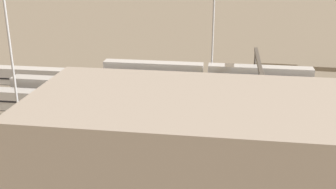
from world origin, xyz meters
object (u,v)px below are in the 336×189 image
at_px(train_on_track_3, 249,99).
at_px(maintenance_shed, 187,144).
at_px(train_on_track_2, 207,91).
at_px(train_on_track_0, 205,75).
at_px(signal_gantry, 259,69).
at_px(train_on_track_4, 117,105).
at_px(light_mast_1, 5,10).
at_px(train_on_track_1, 187,83).
at_px(light_mast_0, 214,2).

xyz_separation_m(train_on_track_3, maintenance_shed, (8.95, 28.07, 3.75)).
height_order(train_on_track_2, maintenance_shed, maintenance_shed).
xyz_separation_m(train_on_track_3, train_on_track_0, (9.22, -15.00, -0.02)).
xyz_separation_m(train_on_track_2, maintenance_shed, (0.73, 33.07, 4.21)).
bearing_deg(train_on_track_2, maintenance_shed, 88.74).
distance_m(train_on_track_3, train_on_track_0, 17.61).
relative_size(signal_gantry, maintenance_shed, 0.63).
height_order(train_on_track_4, light_mast_1, light_mast_1).
xyz_separation_m(train_on_track_0, maintenance_shed, (-0.27, 43.07, 3.77)).
xyz_separation_m(train_on_track_3, signal_gantry, (-1.80, -5.00, 4.80)).
relative_size(train_on_track_1, maintenance_shed, 3.50).
height_order(train_on_track_1, light_mast_0, light_mast_0).
relative_size(train_on_track_0, light_mast_0, 1.58).
height_order(light_mast_0, signal_gantry, light_mast_0).
relative_size(train_on_track_4, maintenance_shed, 1.80).
relative_size(train_on_track_0, signal_gantry, 1.89).
relative_size(train_on_track_2, light_mast_0, 0.33).
bearing_deg(train_on_track_4, light_mast_0, -126.84).
bearing_deg(train_on_track_3, train_on_track_1, -37.79).
bearing_deg(maintenance_shed, train_on_track_4, -55.78).
xyz_separation_m(train_on_track_2, train_on_track_4, (16.42, 10.00, -0.15)).
bearing_deg(light_mast_1, light_mast_0, -143.84).
height_order(train_on_track_2, train_on_track_3, same).
xyz_separation_m(train_on_track_1, train_on_track_3, (-12.90, 10.00, 0.56)).
height_order(train_on_track_0, train_on_track_4, train_on_track_0).
distance_m(light_mast_1, signal_gantry, 48.25).
bearing_deg(light_mast_1, train_on_track_1, -148.67).
xyz_separation_m(train_on_track_1, train_on_track_0, (-3.68, -5.00, 0.54)).
bearing_deg(signal_gantry, train_on_track_4, 20.72).
bearing_deg(maintenance_shed, train_on_track_0, -89.64).
distance_m(train_on_track_0, signal_gantry, 15.64).
xyz_separation_m(train_on_track_4, maintenance_shed, (-15.69, 23.07, 4.36)).
bearing_deg(light_mast_0, signal_gantry, 128.45).
bearing_deg(train_on_track_1, train_on_track_0, -126.34).
relative_size(train_on_track_4, light_mast_0, 2.39).
relative_size(train_on_track_2, signal_gantry, 0.40).
distance_m(train_on_track_1, signal_gantry, 16.42).
xyz_separation_m(train_on_track_3, light_mast_0, (7.95, -17.28, 16.15)).
xyz_separation_m(light_mast_0, light_mast_1, (34.93, 25.53, 1.13)).
relative_size(train_on_track_2, light_mast_1, 0.31).
relative_size(train_on_track_2, train_on_track_3, 0.10).
bearing_deg(train_on_track_3, train_on_track_0, -58.42).
bearing_deg(train_on_track_4, light_mast_1, 10.11).
bearing_deg(train_on_track_1, light_mast_1, 31.33).
distance_m(train_on_track_2, signal_gantry, 11.32).
height_order(train_on_track_3, train_on_track_4, train_on_track_3).
bearing_deg(train_on_track_0, train_on_track_3, 121.58).
bearing_deg(light_mast_1, signal_gantry, -163.48).
bearing_deg(signal_gantry, train_on_track_2, 0.00).
height_order(light_mast_0, maintenance_shed, light_mast_0).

